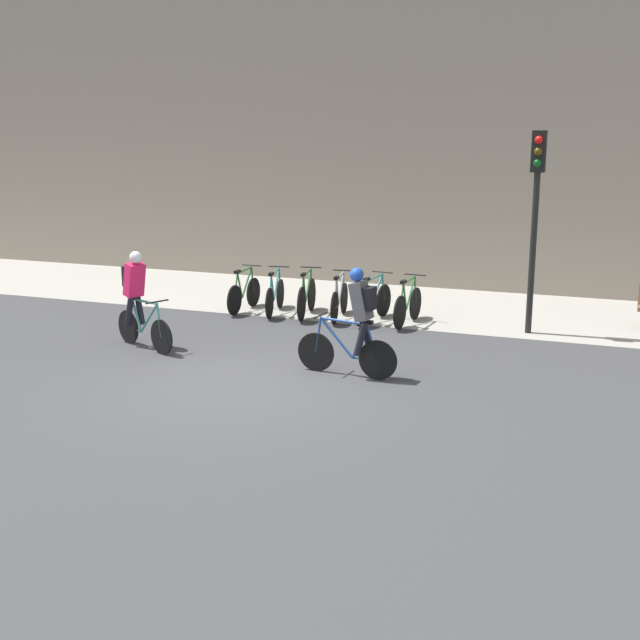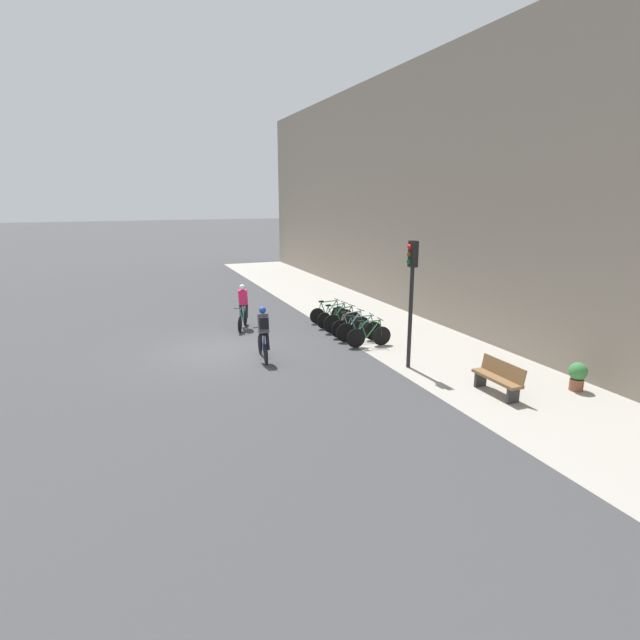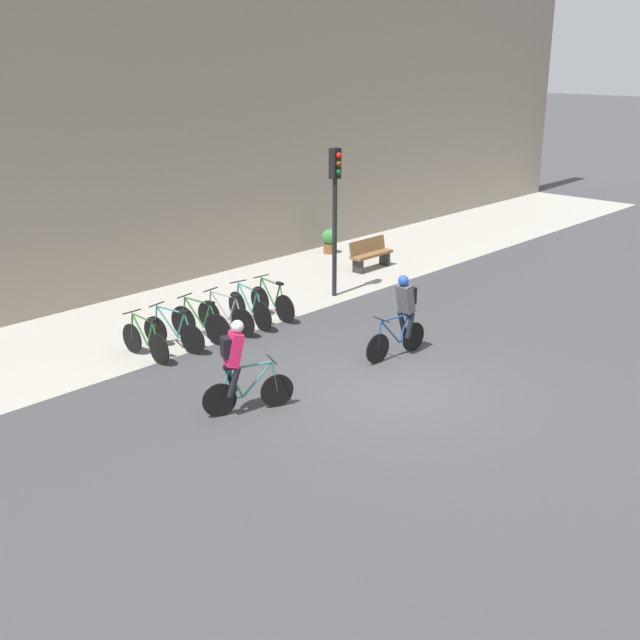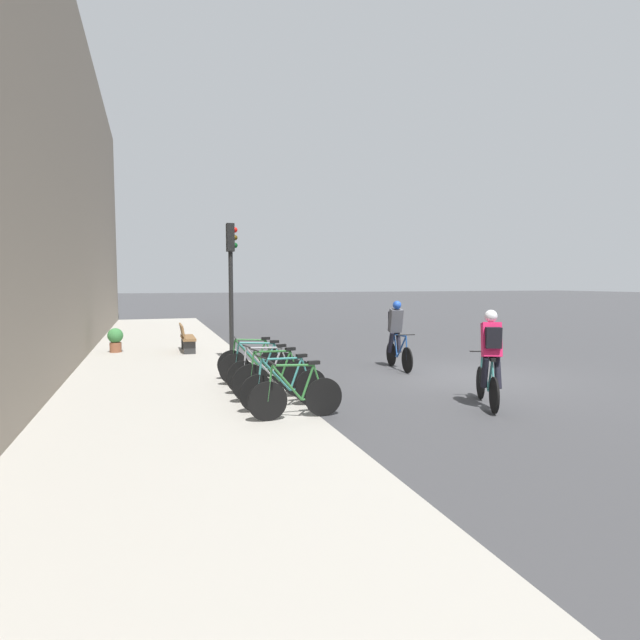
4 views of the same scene
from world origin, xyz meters
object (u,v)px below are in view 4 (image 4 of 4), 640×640
(cyclist_pink, at_px, (490,355))
(bench, at_px, (186,337))
(cyclist_grey, at_px, (396,332))
(parked_bike_3, at_px, (267,372))
(parked_bike_1, at_px, (285,386))
(parked_bike_0, at_px, (296,395))
(parked_bike_2, at_px, (275,378))
(potted_plant, at_px, (115,339))
(parked_bike_5, at_px, (253,361))
(parked_bike_4, at_px, (259,366))
(traffic_light_pole, at_px, (231,267))

(cyclist_pink, bearing_deg, bench, 26.56)
(cyclist_grey, relative_size, parked_bike_3, 1.05)
(cyclist_pink, distance_m, parked_bike_1, 3.67)
(cyclist_grey, xyz_separation_m, bench, (4.95, 4.97, -0.48))
(parked_bike_0, height_order, parked_bike_2, parked_bike_2)
(parked_bike_3, xyz_separation_m, potted_plant, (7.14, 3.33, 0.04))
(cyclist_pink, distance_m, parked_bike_2, 3.97)
(parked_bike_3, relative_size, potted_plant, 2.16)
(potted_plant, bearing_deg, parked_bike_5, -149.60)
(cyclist_grey, distance_m, parked_bike_5, 3.85)
(parked_bike_2, xyz_separation_m, potted_plant, (7.88, 3.33, 0.02))
(cyclist_pink, xyz_separation_m, parked_bike_5, (4.11, 3.44, -0.54))
(parked_bike_1, bearing_deg, parked_bike_0, 179.92)
(parked_bike_5, xyz_separation_m, bench, (5.11, 1.17, 0.06))
(parked_bike_3, height_order, potted_plant, parked_bike_3)
(parked_bike_0, xyz_separation_m, parked_bike_2, (1.47, 0.00, 0.02))
(cyclist_grey, xyz_separation_m, parked_bike_1, (-3.09, 3.80, -0.55))
(cyclist_grey, relative_size, parked_bike_4, 1.02)
(bench, bearing_deg, parked_bike_2, -170.92)
(parked_bike_0, bearing_deg, potted_plant, 19.62)
(parked_bike_4, height_order, traffic_light_pole, traffic_light_pole)
(cyclist_pink, distance_m, cyclist_grey, 4.28)
(bench, relative_size, potted_plant, 1.98)
(cyclist_pink, distance_m, potted_plant, 11.91)
(parked_bike_1, relative_size, parked_bike_4, 0.97)
(parked_bike_3, distance_m, bench, 6.68)
(cyclist_grey, relative_size, traffic_light_pole, 0.46)
(cyclist_pink, distance_m, parked_bike_0, 3.51)
(parked_bike_2, relative_size, parked_bike_3, 1.02)
(parked_bike_5, xyz_separation_m, traffic_light_pole, (2.38, 0.12, 2.24))
(cyclist_grey, distance_m, parked_bike_4, 3.94)
(cyclist_pink, xyz_separation_m, potted_plant, (9.78, 6.77, -0.51))
(cyclist_pink, bearing_deg, parked_bike_1, 71.11)
(parked_bike_5, height_order, traffic_light_pole, traffic_light_pole)
(parked_bike_3, height_order, parked_bike_4, parked_bike_4)
(parked_bike_5, distance_m, bench, 5.24)
(traffic_light_pole, bearing_deg, parked_bike_1, -178.72)
(cyclist_pink, xyz_separation_m, cyclist_grey, (4.26, -0.37, -0.00))
(parked_bike_3, xyz_separation_m, bench, (6.57, 1.17, 0.07))
(parked_bike_2, relative_size, parked_bike_4, 0.99)
(parked_bike_5, relative_size, bench, 1.06)
(parked_bike_4, distance_m, traffic_light_pole, 3.83)
(parked_bike_0, relative_size, parked_bike_1, 0.95)
(parked_bike_5, bearing_deg, cyclist_grey, -87.65)
(parked_bike_4, distance_m, bench, 5.96)
(parked_bike_0, bearing_deg, parked_bike_4, -0.01)
(parked_bike_2, bearing_deg, traffic_light_pole, 1.46)
(parked_bike_0, xyz_separation_m, parked_bike_4, (2.93, -0.00, 0.02))
(parked_bike_1, height_order, parked_bike_4, parked_bike_4)
(cyclist_grey, bearing_deg, parked_bike_2, 121.76)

